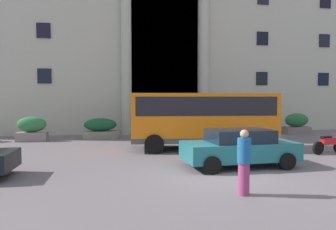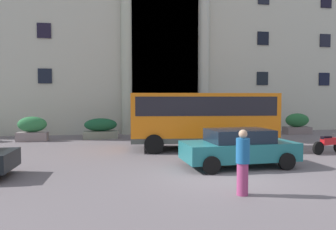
# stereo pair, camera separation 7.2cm
# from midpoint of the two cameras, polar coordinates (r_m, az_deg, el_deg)

# --- Properties ---
(ground_plane) EXTENTS (80.00, 64.00, 0.12)m
(ground_plane) POSITION_cam_midpoint_polar(r_m,az_deg,el_deg) (10.97, 9.67, -10.93)
(ground_plane) COLOR #61595D
(office_building_facade) EXTENTS (32.92, 9.62, 18.39)m
(office_building_facade) POSITION_cam_midpoint_polar(r_m,az_deg,el_deg) (28.49, -2.78, 16.51)
(office_building_facade) COLOR #ADAD9C
(office_building_facade) RESTS_ON ground_plane
(orange_minibus) EXTENTS (7.29, 3.29, 2.80)m
(orange_minibus) POSITION_cam_midpoint_polar(r_m,az_deg,el_deg) (16.20, 6.28, -0.16)
(orange_minibus) COLOR orange
(orange_minibus) RESTS_ON ground_plane
(bus_stop_sign) EXTENTS (0.44, 0.08, 2.36)m
(bus_stop_sign) POSITION_cam_midpoint_polar(r_m,az_deg,el_deg) (20.11, 17.89, -0.23)
(bus_stop_sign) COLOR #9B921B
(bus_stop_sign) RESTS_ON ground_plane
(hedge_planter_entrance_right) EXTENTS (2.13, 0.99, 1.28)m
(hedge_planter_entrance_right) POSITION_cam_midpoint_polar(r_m,az_deg,el_deg) (20.83, -11.75, -2.39)
(hedge_planter_entrance_right) COLOR gray
(hedge_planter_entrance_right) RESTS_ON ground_plane
(hedge_planter_west) EXTENTS (1.86, 0.85, 1.47)m
(hedge_planter_west) POSITION_cam_midpoint_polar(r_m,az_deg,el_deg) (24.61, 22.00, -1.49)
(hedge_planter_west) COLOR slate
(hedge_planter_west) RESTS_ON ground_plane
(hedge_planter_far_east) EXTENTS (2.01, 0.79, 1.72)m
(hedge_planter_far_east) POSITION_cam_midpoint_polar(r_m,az_deg,el_deg) (21.10, 5.08, -1.69)
(hedge_planter_far_east) COLOR gray
(hedge_planter_far_east) RESTS_ON ground_plane
(hedge_planter_entrance_left) EXTENTS (1.74, 0.84, 1.46)m
(hedge_planter_entrance_left) POSITION_cam_midpoint_polar(r_m,az_deg,el_deg) (20.78, -22.83, -2.34)
(hedge_planter_entrance_left) COLOR gray
(hedge_planter_entrance_left) RESTS_ON ground_plane
(parked_hatchback_near) EXTENTS (4.28, 2.18, 1.41)m
(parked_hatchback_near) POSITION_cam_midpoint_polar(r_m,az_deg,el_deg) (12.41, 12.59, -5.62)
(parked_hatchback_near) COLOR #1D656A
(parked_hatchback_near) RESTS_ON ground_plane
(motorcycle_far_end) EXTENTS (1.90, 0.68, 0.89)m
(motorcycle_far_end) POSITION_cam_midpoint_polar(r_m,az_deg,el_deg) (16.61, 26.63, -4.61)
(motorcycle_far_end) COLOR black
(motorcycle_far_end) RESTS_ON ground_plane
(pedestrian_man_red_shirt) EXTENTS (0.36, 0.36, 1.75)m
(pedestrian_man_red_shirt) POSITION_cam_midpoint_polar(r_m,az_deg,el_deg) (8.83, 13.33, -8.13)
(pedestrian_man_red_shirt) COLOR #943564
(pedestrian_man_red_shirt) RESTS_ON ground_plane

